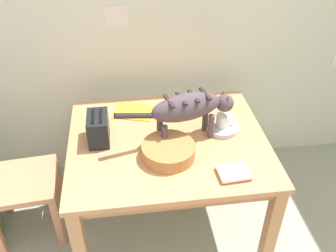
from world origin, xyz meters
name	(u,v)px	position (x,y,z in m)	size (l,w,h in m)	color
wall_rear	(161,14)	(0.00, 2.12, 1.25)	(4.49, 0.11, 2.50)	silver
dining_table	(168,151)	(-0.05, 1.39, 0.66)	(1.18, 0.99, 0.75)	tan
cat	(190,108)	(0.08, 1.39, 0.96)	(0.70, 0.24, 0.30)	#4D4046
saucer_bowl	(222,128)	(0.30, 1.44, 0.76)	(0.20, 0.20, 0.03)	#AFB1B2
coffee_mug	(223,120)	(0.30, 1.44, 0.82)	(0.12, 0.08, 0.08)	white
magazine	(133,112)	(-0.24, 1.71, 0.75)	(0.25, 0.19, 0.01)	gold
book_stack	(234,172)	(0.26, 1.04, 0.76)	(0.17, 0.15, 0.03)	#D23F2E
wicker_basket	(168,151)	(-0.07, 1.23, 0.79)	(0.30, 0.30, 0.08)	#AA743E
toaster	(98,128)	(-0.45, 1.44, 0.83)	(0.12, 0.20, 0.18)	black
wooden_chair_far	(14,180)	(-1.02, 1.47, 0.46)	(0.45, 0.45, 0.93)	tan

